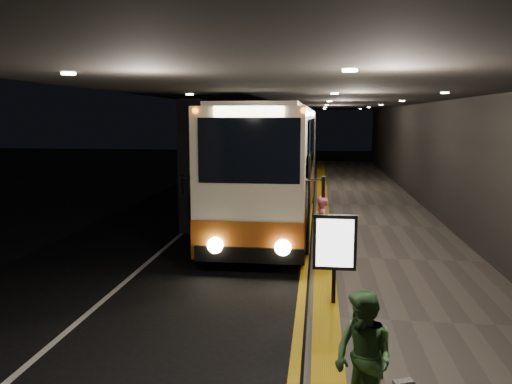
# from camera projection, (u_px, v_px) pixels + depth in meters

# --- Properties ---
(ground) EXTENTS (90.00, 90.00, 0.00)m
(ground) POSITION_uv_depth(u_px,v_px,m) (212.00, 268.00, 12.77)
(ground) COLOR black
(lane_line_white) EXTENTS (0.12, 50.00, 0.01)m
(lane_line_white) POSITION_uv_depth(u_px,v_px,m) (192.00, 225.00, 17.89)
(lane_line_white) COLOR silver
(lane_line_white) RESTS_ON ground
(kerb_stripe_yellow) EXTENTS (0.18, 50.00, 0.01)m
(kerb_stripe_yellow) POSITION_uv_depth(u_px,v_px,m) (308.00, 228.00, 17.38)
(kerb_stripe_yellow) COLOR gold
(kerb_stripe_yellow) RESTS_ON ground
(sidewalk) EXTENTS (4.50, 50.00, 0.15)m
(sidewalk) POSITION_uv_depth(u_px,v_px,m) (379.00, 228.00, 17.08)
(sidewalk) COLOR #514C44
(sidewalk) RESTS_ON ground
(tactile_strip) EXTENTS (0.50, 50.00, 0.01)m
(tactile_strip) POSITION_uv_depth(u_px,v_px,m) (323.00, 224.00, 17.30)
(tactile_strip) COLOR gold
(tactile_strip) RESTS_ON sidewalk
(terminal_wall) EXTENTS (0.10, 50.00, 6.00)m
(terminal_wall) POSITION_uv_depth(u_px,v_px,m) (452.00, 142.00, 16.36)
(terminal_wall) COLOR black
(terminal_wall) RESTS_ON ground
(support_columns) EXTENTS (0.80, 24.80, 4.40)m
(support_columns) POSITION_uv_depth(u_px,v_px,m) (192.00, 167.00, 16.55)
(support_columns) COLOR black
(support_columns) RESTS_ON ground
(canopy) EXTENTS (9.00, 50.00, 0.40)m
(canopy) POSITION_uv_depth(u_px,v_px,m) (315.00, 94.00, 16.68)
(canopy) COLOR black
(canopy) RESTS_ON support_columns
(coach_main) EXTENTS (2.83, 13.16, 4.09)m
(coach_main) POSITION_uv_depth(u_px,v_px,m) (274.00, 169.00, 17.95)
(coach_main) COLOR beige
(coach_main) RESTS_ON ground
(coach_second) EXTENTS (3.11, 12.02, 3.74)m
(coach_second) POSITION_uv_depth(u_px,v_px,m) (288.00, 152.00, 28.72)
(coach_second) COLOR beige
(coach_second) RESTS_ON ground
(coach_third) EXTENTS (2.89, 12.54, 3.93)m
(coach_third) POSITION_uv_depth(u_px,v_px,m) (298.00, 141.00, 40.75)
(coach_third) COLOR beige
(coach_third) RESTS_ON ground
(passenger_boarding) EXTENTS (0.54, 0.68, 1.64)m
(passenger_boarding) POSITION_uv_depth(u_px,v_px,m) (323.00, 227.00, 13.12)
(passenger_boarding) COLOR #C75D70
(passenger_boarding) RESTS_ON sidewalk
(passenger_waiting_green) EXTENTS (0.89, 0.94, 1.66)m
(passenger_waiting_green) POSITION_uv_depth(u_px,v_px,m) (363.00, 359.00, 5.94)
(passenger_waiting_green) COLOR #417541
(passenger_waiting_green) RESTS_ON sidewalk
(info_sign) EXTENTS (0.85, 0.12, 1.80)m
(info_sign) POSITION_uv_depth(u_px,v_px,m) (335.00, 244.00, 9.77)
(info_sign) COLOR black
(info_sign) RESTS_ON sidewalk
(stanchion_post) EXTENTS (0.05, 0.05, 1.15)m
(stanchion_post) POSITION_uv_depth(u_px,v_px,m) (333.00, 272.00, 10.13)
(stanchion_post) COLOR black
(stanchion_post) RESTS_ON sidewalk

